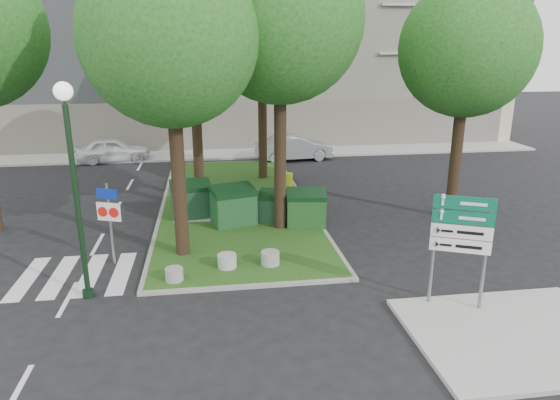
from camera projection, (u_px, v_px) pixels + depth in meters
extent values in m
plane|color=black|center=(233.00, 288.00, 14.17)|extent=(120.00, 120.00, 0.00)
cube|color=#1E4213|center=(235.00, 203.00, 21.80)|extent=(6.00, 16.00, 0.12)
cube|color=gray|center=(235.00, 203.00, 21.80)|extent=(6.30, 16.30, 0.10)
cube|color=#999993|center=(518.00, 335.00, 11.74)|extent=(5.00, 4.00, 0.12)
cube|color=#999993|center=(217.00, 154.00, 31.66)|extent=(42.00, 3.00, 0.12)
cube|color=silver|center=(107.00, 273.00, 15.08)|extent=(5.00, 3.00, 0.01)
cube|color=beige|center=(211.00, 27.00, 36.44)|extent=(41.00, 12.00, 16.00)
cylinder|color=black|center=(178.00, 164.00, 15.43)|extent=(0.44, 0.44, 6.16)
sphere|color=#174E15|center=(170.00, 38.00, 14.34)|extent=(5.20, 5.20, 5.20)
cylinder|color=black|center=(280.00, 141.00, 17.73)|extent=(0.44, 0.44, 6.72)
sphere|color=#174E15|center=(280.00, 19.00, 16.53)|extent=(5.60, 5.60, 5.60)
cylinder|color=black|center=(197.00, 134.00, 21.69)|extent=(0.44, 0.44, 5.88)
sphere|color=#174E15|center=(193.00, 49.00, 20.65)|extent=(4.80, 4.80, 4.80)
sphere|color=#174E15|center=(198.00, 6.00, 20.39)|extent=(3.60, 3.60, 3.60)
cylinder|color=black|center=(262.00, 112.00, 24.81)|extent=(0.44, 0.44, 7.00)
sphere|color=#174E15|center=(261.00, 21.00, 23.57)|extent=(5.80, 5.80, 5.80)
cylinder|color=black|center=(457.00, 145.00, 19.29)|extent=(0.44, 0.44, 5.88)
sphere|color=#174E15|center=(467.00, 49.00, 18.24)|extent=(5.00, 5.00, 5.00)
sphere|color=#174E15|center=(477.00, 0.00, 17.98)|extent=(3.75, 3.75, 3.75)
cube|color=#0E351D|center=(191.00, 202.00, 19.66)|extent=(1.64, 1.23, 1.18)
cube|color=black|center=(190.00, 185.00, 19.46)|extent=(1.70, 1.31, 0.34)
cube|color=#123E19|center=(234.00, 208.00, 18.84)|extent=(1.77, 1.42, 1.21)
cube|color=black|center=(233.00, 190.00, 18.63)|extent=(1.84, 1.50, 0.35)
cube|color=black|center=(275.00, 209.00, 19.17)|extent=(1.43, 1.16, 0.98)
cube|color=black|center=(275.00, 195.00, 19.01)|extent=(1.49, 1.23, 0.28)
cube|color=#133E13|center=(306.00, 211.00, 18.71)|extent=(1.55, 1.17, 1.12)
cube|color=black|center=(306.00, 194.00, 18.52)|extent=(1.61, 1.24, 0.32)
cylinder|color=gray|center=(174.00, 274.00, 14.33)|extent=(0.52, 0.52, 0.37)
cylinder|color=gray|center=(270.00, 258.00, 15.39)|extent=(0.58, 0.58, 0.41)
cylinder|color=#A3A39E|center=(227.00, 261.00, 15.19)|extent=(0.58, 0.58, 0.41)
cylinder|color=#B2C317|center=(289.00, 180.00, 23.86)|extent=(0.40, 0.40, 0.70)
cylinder|color=black|center=(78.00, 206.00, 12.92)|extent=(0.15, 0.15, 5.22)
cylinder|color=black|center=(88.00, 293.00, 13.65)|extent=(0.31, 0.31, 0.21)
sphere|color=white|center=(63.00, 91.00, 12.06)|extent=(0.46, 0.46, 0.46)
cylinder|color=slate|center=(111.00, 224.00, 15.41)|extent=(0.11, 0.11, 2.62)
cube|color=navy|center=(107.00, 194.00, 15.12)|extent=(0.65, 0.29, 0.31)
cube|color=white|center=(109.00, 212.00, 15.29)|extent=(0.75, 0.33, 0.58)
cylinder|color=red|center=(103.00, 212.00, 15.27)|extent=(0.30, 0.14, 0.31)
cylinder|color=red|center=(116.00, 211.00, 15.32)|extent=(0.30, 0.14, 0.31)
cylinder|color=slate|center=(433.00, 249.00, 12.75)|extent=(0.12, 0.12, 2.95)
cylinder|color=slate|center=(486.00, 255.00, 12.42)|extent=(0.12, 0.12, 2.95)
cube|color=#0B5B3F|center=(465.00, 203.00, 12.21)|extent=(1.36, 0.65, 0.34)
cube|color=#0B5B3F|center=(463.00, 217.00, 12.32)|extent=(1.36, 0.65, 0.34)
cube|color=white|center=(461.00, 231.00, 12.43)|extent=(1.36, 0.65, 0.34)
cube|color=white|center=(460.00, 245.00, 12.54)|extent=(1.36, 0.65, 0.34)
imported|color=white|center=(113.00, 150.00, 29.71)|extent=(4.40, 2.25, 1.43)
imported|color=gray|center=(295.00, 148.00, 30.11)|extent=(4.78, 2.22, 1.52)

